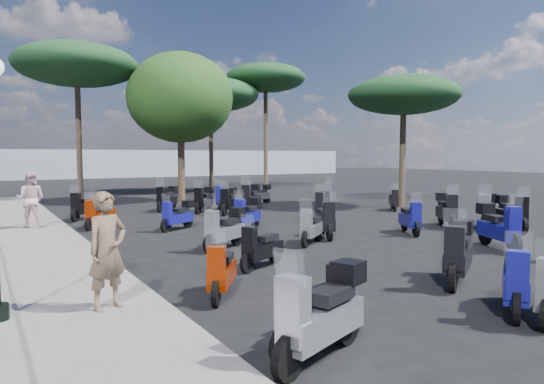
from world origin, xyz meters
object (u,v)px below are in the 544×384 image
woman (107,250)px  scooter_15 (248,215)px  scooter_3 (225,230)px  scooter_4 (97,216)px  scooter_26 (487,212)px  scooter_5 (83,208)px  scooter_30 (102,213)px  broadleaf_tree (180,98)px  pedestrian_far (31,199)px  scooter_27 (447,211)px  scooter_12 (515,283)px  scooter_22 (251,198)px  scooter_17 (220,198)px  pine_2 (77,65)px  scooter_28 (394,201)px  scooter_29 (329,194)px  scooter_21 (410,219)px  pine_0 (211,95)px  scooter_10 (229,202)px  scooter_16 (323,206)px  scooter_8 (326,221)px  scooter_23 (259,194)px  scooter_1 (316,311)px  scooter_0 (321,316)px  scooter_20 (499,228)px  scooter_31 (167,199)px  scooter_2 (222,273)px  scooter_7 (261,249)px  pine_3 (404,96)px  scooter_9 (178,216)px  pine_1 (266,78)px  scooter_13 (458,254)px  scooter_14 (311,228)px  scooter_25 (512,214)px

woman → scooter_15: (5.75, 6.35, -0.51)m
scooter_3 → scooter_4: size_ratio=1.23×
scooter_26 → scooter_5: bearing=22.8°
scooter_30 → broadleaf_tree: (5.52, 7.05, 4.92)m
pedestrian_far → scooter_27: size_ratio=1.13×
scooter_3 → scooter_12: (1.55, -6.82, -0.04)m
scooter_4 → scooter_22: 6.99m
scooter_17 → pine_2: pine_2 is taller
scooter_28 → scooter_29: size_ratio=0.88×
scooter_5 → scooter_26: scooter_26 is taller
scooter_21 → pine_0: size_ratio=0.20×
pedestrian_far → scooter_10: (7.28, 0.94, -0.51)m
scooter_16 → pine_0: (2.00, 14.53, 5.75)m
scooter_12 → scooter_28: scooter_12 is taller
scooter_8 → scooter_23: bearing=-80.6°
pine_0 → scooter_8: bearing=-103.9°
scooter_1 → scooter_26: size_ratio=0.91×
pine_0 → scooter_23: bearing=-98.3°
woman → scooter_0: 3.34m
scooter_10 → scooter_22: bearing=-115.0°
scooter_20 → scooter_31: size_ratio=1.24×
scooter_2 → scooter_7: (1.63, 1.49, -0.01)m
scooter_22 → pine_3: 8.57m
scooter_15 → scooter_10: bearing=-53.8°
woman → scooter_29: size_ratio=1.23×
scooter_5 → scooter_9: scooter_5 is taller
scooter_23 → scooter_0: bearing=138.9°
scooter_0 → scooter_3: bearing=-37.6°
broadleaf_tree → pine_1: 8.89m
scooter_15 → scooter_31: (-0.40, 6.55, 0.02)m
scooter_23 → scooter_31: scooter_31 is taller
scooter_3 → scooter_16: (5.70, 3.40, 0.00)m
scooter_15 → pine_3: bearing=-110.4°
scooter_3 → scooter_17: size_ratio=0.94×
scooter_30 → scooter_31: scooter_31 is taller
scooter_0 → scooter_15: 9.98m
woman → scooter_30: woman is taller
scooter_13 → scooter_31: 14.29m
scooter_1 → scooter_5: bearing=-16.1°
scooter_1 → scooter_29: bearing=-55.4°
scooter_7 → scooter_12: 4.86m
scooter_30 → scooter_13: bearing=149.8°
scooter_14 → scooter_15: scooter_15 is taller
scooter_0 → scooter_27: bearing=-78.8°
scooter_1 → scooter_25: scooter_25 is taller
scooter_4 → pine_3: size_ratio=0.20×
scooter_3 → scooter_17: (3.77, 8.34, 0.02)m
scooter_16 → scooter_31: 6.95m
scooter_29 → broadleaf_tree: size_ratio=0.18×
scooter_3 → pine_0: pine_0 is taller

